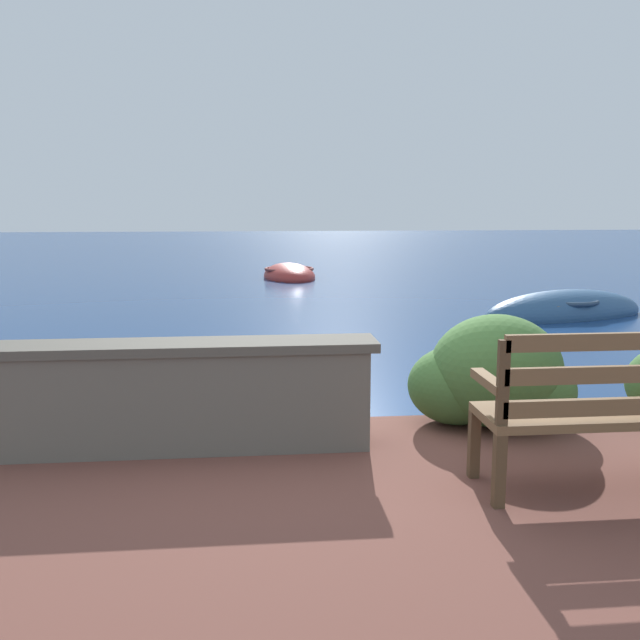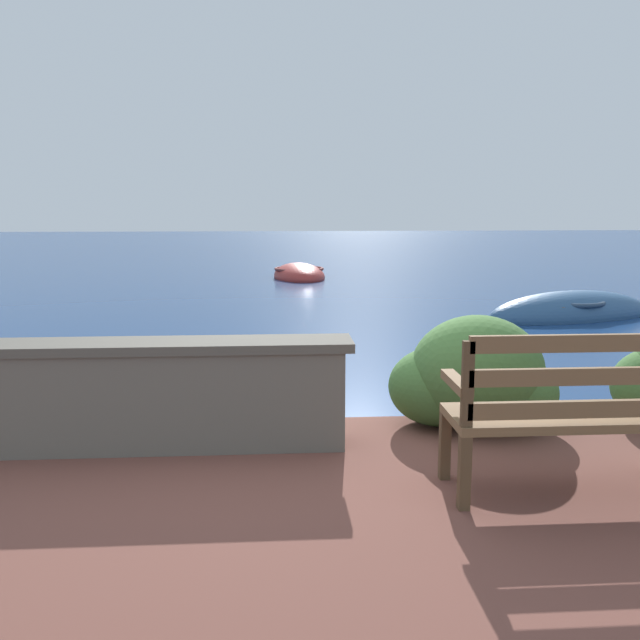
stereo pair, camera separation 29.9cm
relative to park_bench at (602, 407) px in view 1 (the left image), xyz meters
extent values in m
plane|color=navy|center=(-1.50, 1.49, -0.70)|extent=(80.00, 80.00, 0.00)
cube|color=brown|center=(-0.63, 0.26, -0.28)|extent=(0.06, 0.06, 0.40)
cube|color=brown|center=(-0.63, -0.16, -0.28)|extent=(0.06, 0.06, 0.40)
cube|color=brown|center=(0.00, 0.05, -0.06)|extent=(1.31, 0.48, 0.05)
cube|color=brown|center=(0.00, -0.16, 0.05)|extent=(1.25, 0.04, 0.09)
cube|color=brown|center=(0.00, -0.16, 0.22)|extent=(1.25, 0.04, 0.09)
cube|color=brown|center=(0.00, -0.16, 0.40)|extent=(1.25, 0.04, 0.09)
cube|color=brown|center=(-0.63, -0.16, 0.19)|extent=(0.06, 0.04, 0.45)
cube|color=brown|center=(-0.63, 0.05, 0.15)|extent=(0.07, 0.43, 0.05)
cube|color=#666056|center=(-2.34, 0.92, -0.16)|extent=(2.37, 0.35, 0.65)
cube|color=#565249|center=(-2.34, 0.92, 0.20)|extent=(2.49, 0.39, 0.06)
ellipsoid|color=#38662D|center=(-2.77, 1.04, -0.22)|extent=(0.61, 0.55, 0.52)
ellipsoid|color=#38662D|center=(-2.94, 1.09, -0.30)|extent=(0.46, 0.41, 0.36)
ellipsoid|color=#38662D|center=(-2.62, 1.01, -0.32)|extent=(0.43, 0.38, 0.33)
ellipsoid|color=#426B33|center=(-1.57, 1.08, -0.23)|extent=(0.60, 0.54, 0.51)
ellipsoid|color=#426B33|center=(-1.74, 1.12, -0.30)|extent=(0.45, 0.41, 0.36)
ellipsoid|color=#426B33|center=(-1.42, 1.05, -0.32)|extent=(0.42, 0.38, 0.33)
ellipsoid|color=#426B33|center=(-0.17, 1.21, -0.08)|extent=(0.95, 0.86, 0.81)
ellipsoid|color=#426B33|center=(-0.43, 1.28, -0.20)|extent=(0.71, 0.64, 0.57)
ellipsoid|color=#426B33|center=(0.07, 1.16, -0.22)|extent=(0.67, 0.60, 0.52)
ellipsoid|color=#2D517A|center=(3.10, 7.18, -0.65)|extent=(3.13, 1.83, 0.75)
torus|color=#2D4157|center=(3.10, 7.18, -0.44)|extent=(1.29, 1.29, 0.07)
cube|color=#846647|center=(2.68, 7.05, -0.47)|extent=(0.35, 0.81, 0.04)
cube|color=#846647|center=(3.46, 7.29, -0.47)|extent=(0.35, 0.81, 0.04)
ellipsoid|color=#9E2D28|center=(-0.93, 13.48, -0.66)|extent=(1.47, 2.37, 0.63)
torus|color=brown|center=(-0.93, 13.48, -0.48)|extent=(1.34, 1.34, 0.07)
cube|color=#846647|center=(-0.89, 13.15, -0.51)|extent=(0.95, 0.24, 0.04)
cube|color=#846647|center=(-0.97, 13.76, -0.51)|extent=(0.95, 0.24, 0.04)
camera|label=1|loc=(-1.92, -3.60, 1.11)|focal=40.00mm
camera|label=2|loc=(-1.62, -3.62, 1.11)|focal=40.00mm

